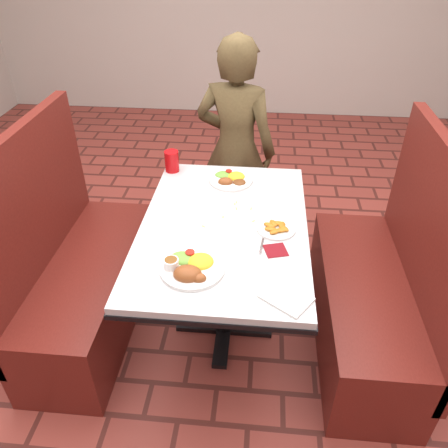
% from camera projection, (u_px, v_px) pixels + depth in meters
% --- Properties ---
extents(dining_table, '(0.81, 1.21, 0.75)m').
position_uv_depth(dining_table, '(224.00, 240.00, 2.16)').
color(dining_table, silver).
rests_on(dining_table, ground).
extents(booth_bench_left, '(0.47, 1.20, 1.17)m').
position_uv_depth(booth_bench_left, '(81.00, 278.00, 2.41)').
color(booth_bench_left, maroon).
rests_on(booth_bench_left, ground).
extents(booth_bench_right, '(0.47, 1.20, 1.17)m').
position_uv_depth(booth_bench_right, '(375.00, 298.00, 2.29)').
color(booth_bench_right, maroon).
rests_on(booth_bench_right, ground).
extents(diner_person, '(0.60, 0.46, 1.45)m').
position_uv_depth(diner_person, '(236.00, 150.00, 2.84)').
color(diner_person, brown).
rests_on(diner_person, ground).
extents(near_dinner_plate, '(0.27, 0.27, 0.08)m').
position_uv_depth(near_dinner_plate, '(191.00, 265.00, 1.81)').
color(near_dinner_plate, white).
rests_on(near_dinner_plate, dining_table).
extents(far_dinner_plate, '(0.24, 0.24, 0.06)m').
position_uv_depth(far_dinner_plate, '(231.00, 177.00, 2.44)').
color(far_dinner_plate, white).
rests_on(far_dinner_plate, dining_table).
extents(plantain_plate, '(0.18, 0.18, 0.03)m').
position_uv_depth(plantain_plate, '(276.00, 228.00, 2.06)').
color(plantain_plate, white).
rests_on(plantain_plate, dining_table).
extents(maroon_napkin, '(0.12, 0.12, 0.00)m').
position_uv_depth(maroon_napkin, '(276.00, 250.00, 1.94)').
color(maroon_napkin, maroon).
rests_on(maroon_napkin, dining_table).
extents(spoon_utensil, '(0.02, 0.12, 0.00)m').
position_uv_depth(spoon_utensil, '(262.00, 246.00, 1.96)').
color(spoon_utensil, silver).
rests_on(spoon_utensil, dining_table).
extents(red_tumbler, '(0.08, 0.08, 0.12)m').
position_uv_depth(red_tumbler, '(172.00, 161.00, 2.52)').
color(red_tumbler, red).
rests_on(red_tumbler, dining_table).
extents(paper_napkin, '(0.23, 0.22, 0.01)m').
position_uv_depth(paper_napkin, '(286.00, 298.00, 1.69)').
color(paper_napkin, white).
rests_on(paper_napkin, dining_table).
extents(knife_utensil, '(0.06, 0.17, 0.00)m').
position_uv_depth(knife_utensil, '(207.00, 268.00, 1.83)').
color(knife_utensil, silver).
rests_on(knife_utensil, dining_table).
extents(fork_utensil, '(0.08, 0.15, 0.00)m').
position_uv_depth(fork_utensil, '(198.00, 275.00, 1.79)').
color(fork_utensil, silver).
rests_on(fork_utensil, dining_table).
extents(lettuce_shreds, '(0.28, 0.32, 0.00)m').
position_uv_depth(lettuce_shreds, '(233.00, 217.00, 2.15)').
color(lettuce_shreds, '#97D053').
rests_on(lettuce_shreds, dining_table).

